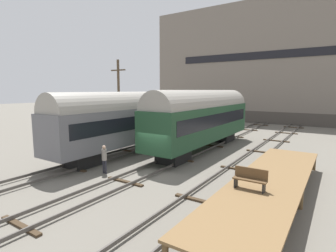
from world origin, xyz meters
TOP-DOWN VIEW (x-y plane):
  - ground_plane at (0.00, 0.00)m, footprint 200.00×200.00m
  - track_left at (-4.80, 0.00)m, footprint 2.60×60.00m
  - track_middle at (0.00, 0.00)m, footprint 2.60×60.00m
  - track_right at (4.80, 0.00)m, footprint 2.60×60.00m
  - train_car_green at (0.00, 7.20)m, footprint 3.02×15.02m
  - train_car_grey at (-4.80, 3.21)m, footprint 2.90×16.07m
  - station_platform at (7.63, -1.20)m, footprint 3.03×14.14m
  - bench at (7.18, -2.95)m, footprint 1.40×0.40m
  - person_worker at (-2.22, -2.49)m, footprint 0.32×0.32m
  - utility_pole at (-7.90, 4.85)m, footprint 1.80×0.24m
  - warehouse_building at (-0.62, 35.99)m, footprint 39.50×13.09m

SIDE VIEW (x-z plane):
  - ground_plane at x=0.00m, z-range 0.00..0.00m
  - track_left at x=-4.80m, z-range 0.01..0.27m
  - track_middle at x=0.00m, z-range 0.01..0.27m
  - track_right at x=4.80m, z-range 0.01..0.27m
  - station_platform at x=7.63m, z-range 0.48..1.61m
  - person_worker at x=-2.22m, z-range 0.20..2.04m
  - bench at x=7.18m, z-range 1.16..2.07m
  - train_car_grey at x=-4.80m, z-range 0.37..5.57m
  - train_car_green at x=0.00m, z-range 0.36..5.71m
  - utility_pole at x=-7.90m, z-range 0.16..8.38m
  - warehouse_building at x=-0.62m, z-range 0.00..19.54m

